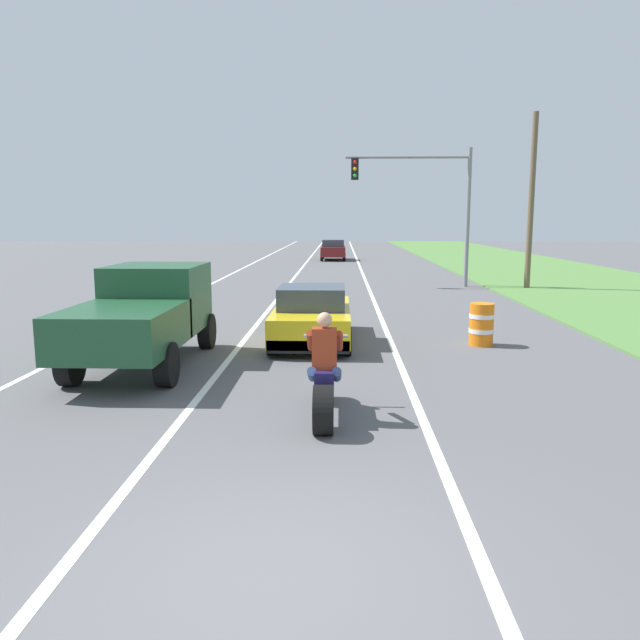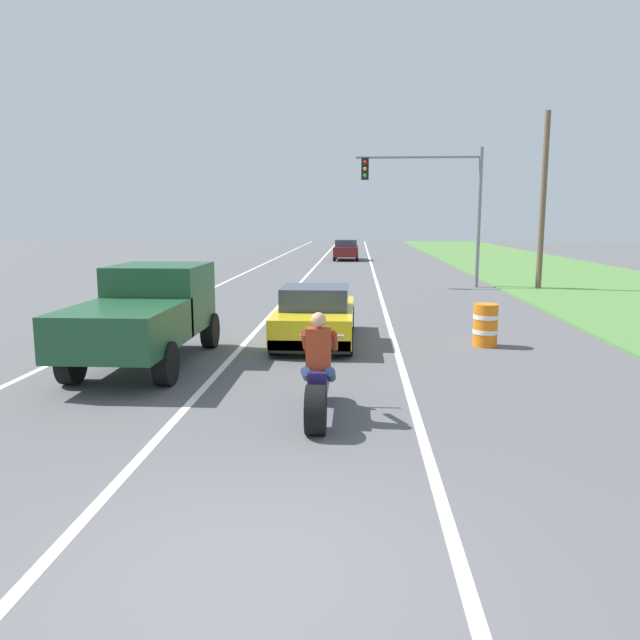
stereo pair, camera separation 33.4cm
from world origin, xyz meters
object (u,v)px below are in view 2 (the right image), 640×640
construction_barrel_nearest (485,325)px  distant_car_far_ahead (346,250)px  sports_car_yellow (316,316)px  pickup_truck_left_lane_dark_green (147,311)px  traffic_light_mast_near (439,194)px  motorcycle_with_rider (319,381)px

construction_barrel_nearest → distant_car_far_ahead: 31.33m
sports_car_yellow → pickup_truck_left_lane_dark_green: pickup_truck_left_lane_dark_green is taller
traffic_light_mast_near → sports_car_yellow: bearing=-109.6°
motorcycle_with_rider → distant_car_far_ahead: (-0.30, 36.74, 0.18)m
motorcycle_with_rider → construction_barrel_nearest: 6.68m
pickup_truck_left_lane_dark_green → construction_barrel_nearest: pickup_truck_left_lane_dark_green is taller
traffic_light_mast_near → construction_barrel_nearest: bearing=-92.2°
construction_barrel_nearest → sports_car_yellow: bearing=175.6°
motorcycle_with_rider → sports_car_yellow: 5.97m
traffic_light_mast_near → construction_barrel_nearest: (-0.50, -13.00, -3.55)m
motorcycle_with_rider → distant_car_far_ahead: bearing=90.5°
pickup_truck_left_lane_dark_green → distant_car_far_ahead: size_ratio=1.20×
distant_car_far_ahead → motorcycle_with_rider: bearing=-89.5°
motorcycle_with_rider → traffic_light_mast_near: bearing=77.7°
motorcycle_with_rider → pickup_truck_left_lane_dark_green: (-3.72, 3.39, 0.51)m
motorcycle_with_rider → pickup_truck_left_lane_dark_green: size_ratio=0.46×
pickup_truck_left_lane_dark_green → traffic_light_mast_near: 17.38m
pickup_truck_left_lane_dark_green → construction_barrel_nearest: bearing=17.3°
motorcycle_with_rider → sports_car_yellow: size_ratio=0.51×
motorcycle_with_rider → construction_barrel_nearest: (3.56, 5.65, -0.09)m
construction_barrel_nearest → distant_car_far_ahead: (-3.86, 31.09, 0.27)m
construction_barrel_nearest → distant_car_far_ahead: bearing=97.1°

